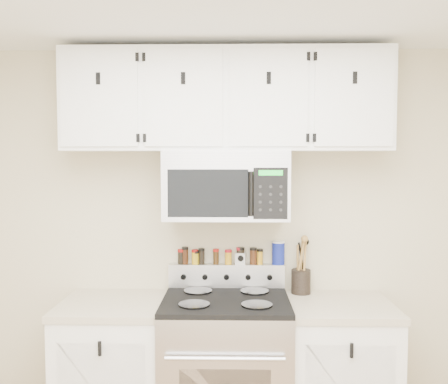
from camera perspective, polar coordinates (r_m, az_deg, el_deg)
name	(u,v)px	position (r m, az deg, el deg)	size (l,w,h in m)	color
back_wall	(227,241)	(3.32, 0.31, -5.58)	(3.50, 0.01, 2.50)	beige
range	(226,373)	(3.23, 0.22, -19.98)	(0.76, 0.65, 1.10)	#B7B7BA
base_cabinet_left	(114,375)	(3.35, -12.43, -19.70)	(0.64, 0.62, 0.92)	white
base_cabinet_right	(339,376)	(3.33, 12.96, -19.85)	(0.64, 0.62, 0.92)	white
microwave	(226,185)	(3.09, 0.27, 0.81)	(0.76, 0.44, 0.42)	#9E9EA3
upper_cabinets	(226,101)	(3.14, 0.27, 10.37)	(2.00, 0.35, 0.62)	white
utensil_crock	(301,279)	(3.32, 8.79, -9.85)	(0.12, 0.12, 0.36)	black
kitchen_timer	(241,258)	(3.31, 1.92, -7.59)	(0.07, 0.05, 0.08)	silver
salt_canister	(278,253)	(3.31, 6.23, -6.90)	(0.08, 0.08, 0.15)	navy
spice_jar_0	(181,257)	(3.32, -4.93, -7.36)	(0.04, 0.04, 0.10)	black
spice_jar_1	(185,255)	(3.32, -4.48, -7.23)	(0.04, 0.04, 0.11)	#381C0D
spice_jar_2	(195,257)	(3.32, -3.34, -7.40)	(0.04, 0.04, 0.09)	gold
spice_jar_3	(196,257)	(3.32, -3.25, -7.45)	(0.04, 0.04, 0.09)	gold
spice_jar_4	(202,256)	(3.31, -2.57, -7.33)	(0.04, 0.04, 0.10)	black
spice_jar_5	(216,256)	(3.31, -0.93, -7.37)	(0.04, 0.04, 0.10)	#3B250E
spice_jar_6	(228,257)	(3.31, 0.50, -7.42)	(0.05, 0.05, 0.09)	gold
spice_jar_7	(240,256)	(3.31, 1.79, -7.28)	(0.04, 0.04, 0.11)	black
spice_jar_8	(241,256)	(3.31, 1.94, -7.28)	(0.05, 0.05, 0.11)	black
spice_jar_9	(253,256)	(3.31, 3.36, -7.30)	(0.05, 0.05, 0.11)	#472411
spice_jar_10	(260,257)	(3.31, 4.12, -7.37)	(0.04, 0.04, 0.10)	gold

